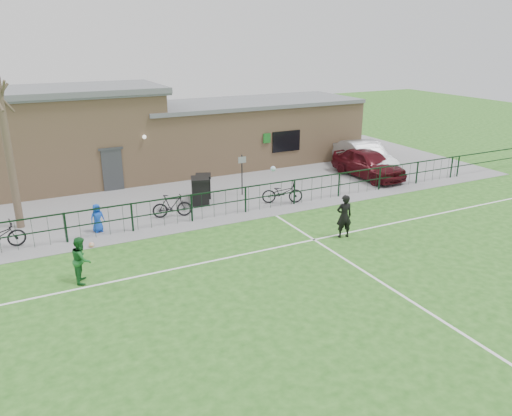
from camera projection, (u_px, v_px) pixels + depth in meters
name	position (u px, v px, depth m)	size (l,w,h in m)	color
ground	(331.00, 298.00, 14.94)	(90.00, 90.00, 0.00)	#255B1A
paving_strip	(184.00, 184.00, 26.32)	(34.00, 13.00, 0.02)	gray
pitch_line_touch	(227.00, 217.00, 21.52)	(28.00, 0.10, 0.01)	white
pitch_line_mid	(268.00, 249.00, 18.31)	(28.00, 0.10, 0.01)	white
pitch_line_perp	(383.00, 284.00, 15.79)	(0.10, 16.00, 0.01)	white
perimeter_fence	(225.00, 203.00, 21.49)	(28.00, 0.10, 1.20)	black
bare_tree	(9.00, 156.00, 19.40)	(0.30, 0.30, 6.00)	#4E3D2F
wheelie_bin_left	(200.00, 192.00, 23.02)	(0.77, 0.87, 1.16)	black
wheelie_bin_right	(203.00, 187.00, 23.95)	(0.69, 0.78, 1.04)	black
sign_post	(242.00, 175.00, 24.17)	(0.06, 0.06, 2.00)	black
car_maroon	(368.00, 163.00, 27.26)	(1.85, 4.60, 1.57)	#440C12
car_silver	(365.00, 157.00, 28.48)	(1.77, 5.06, 1.67)	#9EA0A5
bicycle_d	(172.00, 206.00, 21.35)	(0.48, 1.68, 1.01)	black
bicycle_e	(282.00, 193.00, 23.16)	(0.66, 1.90, 1.00)	black
spectator_child	(97.00, 218.00, 19.73)	(0.56, 0.37, 1.15)	blue
goalkeeper_kick	(342.00, 215.00, 19.19)	(2.09, 3.13, 2.40)	black
outfield_player	(82.00, 260.00, 15.72)	(0.73, 0.57, 1.51)	#1B6127
ball_ground	(91.00, 245.00, 18.45)	(0.20, 0.20, 0.20)	white
clubhouse	(149.00, 134.00, 27.74)	(24.25, 5.40, 4.96)	tan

